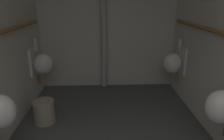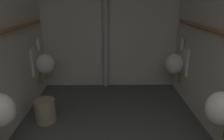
# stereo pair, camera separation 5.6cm
# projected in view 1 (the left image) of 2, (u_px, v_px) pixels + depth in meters

# --- Properties ---
(wall_back) EXTENTS (2.55, 0.06, 2.64)m
(wall_back) POSITION_uv_depth(u_px,v_px,m) (107.00, 15.00, 3.66)
(wall_back) COLOR beige
(wall_back) RESTS_ON ground
(urinal_left_far) EXTENTS (0.32, 0.30, 0.76)m
(urinal_left_far) POSITION_uv_depth(u_px,v_px,m) (42.00, 64.00, 3.34)
(urinal_left_far) COLOR white
(urinal_right_mid) EXTENTS (0.32, 0.30, 0.76)m
(urinal_right_mid) POSITION_uv_depth(u_px,v_px,m) (223.00, 106.00, 2.01)
(urinal_right_mid) COLOR white
(urinal_right_far) EXTENTS (0.32, 0.30, 0.76)m
(urinal_right_far) POSITION_uv_depth(u_px,v_px,m) (174.00, 63.00, 3.39)
(urinal_right_far) COLOR white
(standpipe_back_wall) EXTENTS (0.10, 0.10, 2.59)m
(standpipe_back_wall) POSITION_uv_depth(u_px,v_px,m) (103.00, 16.00, 3.55)
(standpipe_back_wall) COLOR #B2B2B2
(standpipe_back_wall) RESTS_ON ground
(waste_bin) EXTENTS (0.27, 0.27, 0.31)m
(waste_bin) POSITION_uv_depth(u_px,v_px,m) (44.00, 112.00, 2.78)
(waste_bin) COLOR #9E937A
(waste_bin) RESTS_ON ground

